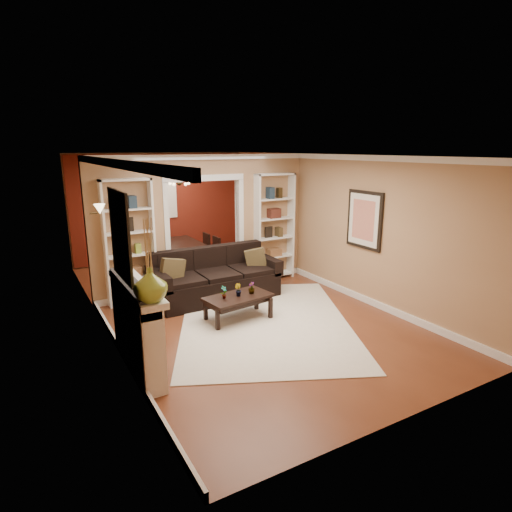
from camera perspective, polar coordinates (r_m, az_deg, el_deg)
floor at (r=7.99m, az=-3.24°, el=-6.48°), size 8.00×8.00×0.00m
ceiling at (r=7.47m, az=-3.54°, el=13.27°), size 8.00×8.00×0.00m
wall_back at (r=11.29m, az=-12.52°, el=6.44°), size 8.00×0.00×8.00m
wall_front at (r=4.52m, az=19.97°, el=-5.75°), size 8.00×0.00×8.00m
wall_left at (r=6.94m, az=-20.26°, el=1.08°), size 0.00×8.00×8.00m
wall_right at (r=8.83m, az=9.84°, el=4.44°), size 0.00×8.00×8.00m
partition_wall at (r=8.69m, az=-6.92°, el=4.39°), size 4.50×0.15×2.70m
red_back_panel at (r=11.27m, az=-12.47°, el=6.27°), size 4.44×0.04×2.64m
dining_window at (r=11.20m, az=-12.47°, el=7.41°), size 0.78×0.03×0.98m
area_rug at (r=7.24m, az=1.16°, el=-8.68°), size 4.07×4.60×0.01m
sofa at (r=8.18m, az=-5.36°, el=-2.50°), size 2.43×1.05×0.95m
pillow_left at (r=7.80m, az=-11.09°, el=-1.96°), size 0.45×0.18×0.44m
pillow_right at (r=8.49m, az=-0.04°, el=-0.53°), size 0.39×0.29×0.39m
coffee_table at (r=7.26m, az=-2.39°, el=-6.89°), size 1.18×0.75×0.42m
plant_left at (r=7.04m, az=-4.29°, el=-4.84°), size 0.13×0.11×0.22m
plant_center at (r=7.15m, az=-2.42°, el=-4.54°), size 0.12×0.14×0.21m
plant_right at (r=7.26m, az=-0.61°, el=-4.26°), size 0.11×0.11×0.20m
bookshelf_left at (r=8.10m, az=-16.54°, el=1.73°), size 0.90×0.30×2.30m
bookshelf_right at (r=9.28m, az=2.39°, el=3.86°), size 0.90×0.30×2.30m
fireplace at (r=5.79m, az=-15.40°, el=-9.12°), size 0.32×1.70×1.16m
vase at (r=4.89m, az=-13.91°, el=-3.71°), size 0.41×0.41×0.39m
mirror at (r=5.41m, az=-17.69°, el=2.62°), size 0.03×0.95×1.10m
wall_sconce at (r=7.41m, az=-20.56°, el=5.63°), size 0.18×0.18×0.22m
framed_art at (r=8.03m, az=14.21°, el=4.69°), size 0.04×0.85×1.05m
dining_table at (r=10.35m, az=-9.76°, el=-0.00°), size 1.76×0.98×0.62m
dining_chair_nw at (r=9.87m, az=-12.18°, el=0.03°), size 0.58×0.58×0.90m
dining_chair_ne at (r=10.26m, az=-6.31°, el=0.45°), size 0.51×0.51×0.78m
dining_chair_sw at (r=10.43m, az=-13.19°, el=0.63°), size 0.55×0.55×0.86m
dining_chair_se at (r=10.80m, az=-7.59°, el=1.06°), size 0.45×0.45×0.76m
chandelier at (r=9.99m, az=-10.45°, el=9.42°), size 0.50×0.50×0.30m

